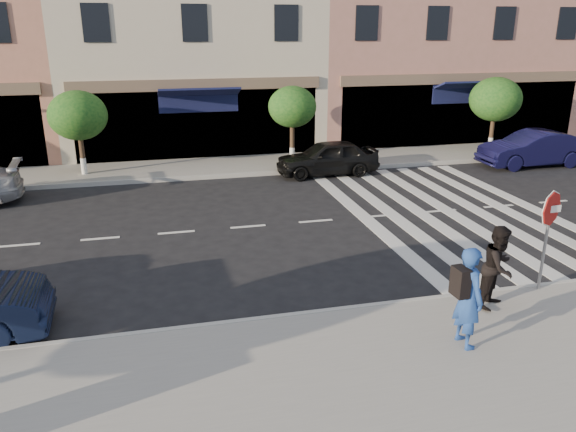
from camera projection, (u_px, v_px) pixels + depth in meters
The scene contains 13 objects.
ground at pixel (280, 287), 12.19m from camera, with size 120.00×120.00×0.00m, color black.
sidewalk_near at pixel (334, 386), 8.71m from camera, with size 60.00×4.50×0.15m, color gray.
sidewalk_far at pixel (218, 167), 22.28m from camera, with size 60.00×3.00×0.15m, color gray.
building_centre at pixel (186, 23), 25.94m from camera, with size 11.00×9.00×11.00m, color beige.
building_east_mid at pixel (425, 3), 28.32m from camera, with size 13.00×9.00×13.00m, color tan.
street_tree_wb at pixel (78, 116), 20.25m from camera, with size 2.10×2.10×3.06m.
street_tree_c at pixel (292, 107), 22.04m from camera, with size 1.90×1.90×3.04m.
street_tree_ea at pixel (495, 100), 24.05m from camera, with size 2.20×2.20×3.19m.
stop_sign at pixel (550, 217), 11.26m from camera, with size 0.76×0.12×2.15m.
photographer at pixel (469, 297), 9.45m from camera, with size 0.66×0.43×1.80m, color navy.
walker at pixel (499, 267), 10.82m from camera, with size 0.81×0.63×1.66m, color black.
car_far_mid at pixel (327, 158), 21.23m from camera, with size 1.56×3.87×1.32m, color black.
car_far_right at pixel (533, 149), 22.51m from camera, with size 1.51×4.32×1.42m, color black.
Camera 1 is at (-2.45, -10.77, 5.38)m, focal length 35.00 mm.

